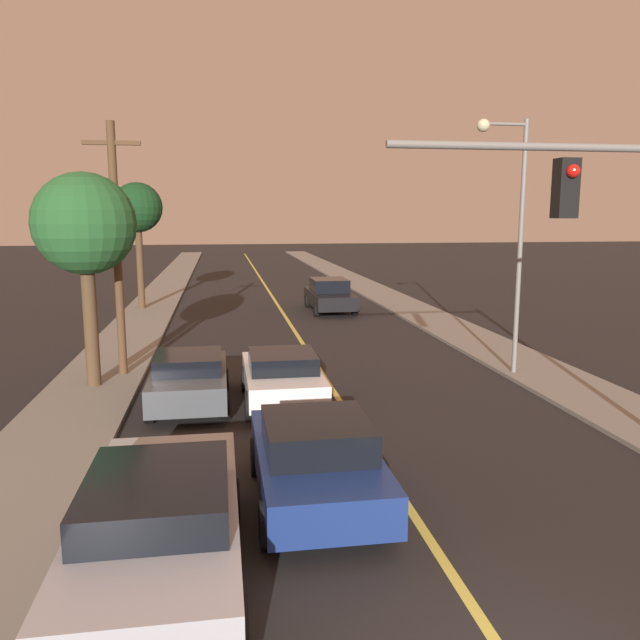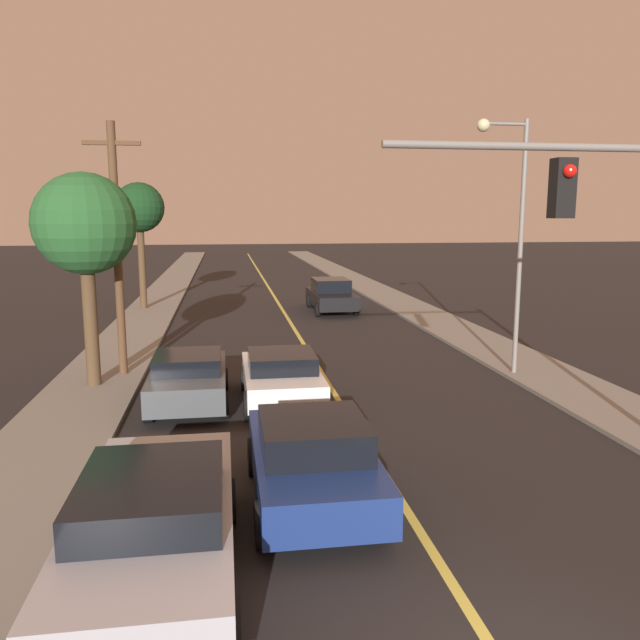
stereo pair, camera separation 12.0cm
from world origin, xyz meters
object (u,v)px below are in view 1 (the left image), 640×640
object	(u,v)px
car_near_lane_front	(316,459)
car_far_oncoming	(330,295)
car_near_lane_second	(282,376)
tree_left_near	(137,209)
streetlamp_right	(511,215)
tree_left_far	(85,226)
car_outer_lane_second	(189,378)
car_outer_lane_front	(160,525)
utility_pole_left	(117,246)

from	to	relation	value
car_near_lane_front	car_far_oncoming	world-z (taller)	car_far_oncoming
car_near_lane_second	car_near_lane_front	bearing A→B (deg)	-90.00
car_near_lane_front	car_far_oncoming	xyz separation A→B (m)	(3.88, 20.86, 0.04)
tree_left_near	streetlamp_right	bearing A→B (deg)	-51.08
tree_left_near	tree_left_far	bearing A→B (deg)	-88.26
tree_left_far	car_near_lane_front	bearing A→B (deg)	-57.34
car_near_lane_second	car_outer_lane_second	distance (m)	2.34
streetlamp_right	car_outer_lane_front	bearing A→B (deg)	-134.28
car_far_oncoming	tree_left_far	xyz separation A→B (m)	(-8.92, -13.00, 3.67)
streetlamp_right	tree_left_near	xyz separation A→B (m)	(-12.31, 15.24, 0.29)
car_far_oncoming	car_near_lane_front	bearing A→B (deg)	79.47
car_near_lane_front	car_near_lane_second	bearing A→B (deg)	90.00
utility_pole_left	car_outer_lane_front	bearing A→B (deg)	-79.28
utility_pole_left	car_near_lane_second	bearing A→B (deg)	-36.63
car_near_lane_front	tree_left_far	xyz separation A→B (m)	(-5.04, 7.86, 3.71)
car_outer_lane_front	tree_left_far	distance (m)	10.86
streetlamp_right	car_far_oncoming	bearing A→B (deg)	102.32
car_near_lane_second	car_outer_lane_front	size ratio (longest dim) A/B	0.80
car_near_lane_front	tree_left_far	bearing A→B (deg)	122.66
car_outer_lane_second	car_outer_lane_front	bearing A→B (deg)	-90.00
car_outer_lane_front	car_outer_lane_second	xyz separation A→B (m)	(0.00, 7.91, -0.12)
car_outer_lane_second	car_far_oncoming	world-z (taller)	car_far_oncoming
car_near_lane_front	car_near_lane_second	distance (m)	5.74
car_far_oncoming	tree_left_far	bearing A→B (deg)	55.55
car_near_lane_front	tree_left_near	size ratio (longest dim) A/B	0.67
utility_pole_left	tree_left_near	world-z (taller)	utility_pole_left
car_far_oncoming	utility_pole_left	bearing A→B (deg)	54.92
car_near_lane_front	car_outer_lane_front	distance (m)	3.07
car_near_lane_second	car_far_oncoming	world-z (taller)	car_far_oncoming
car_far_oncoming	streetlamp_right	distance (m)	14.34
utility_pole_left	car_near_lane_front	bearing A→B (deg)	-63.90
tree_left_near	car_outer_lane_front	bearing A→B (deg)	-82.71
car_near_lane_front	utility_pole_left	world-z (taller)	utility_pole_left
car_near_lane_front	tree_left_near	world-z (taller)	tree_left_near
car_far_oncoming	tree_left_far	distance (m)	16.19
car_near_lane_second	utility_pole_left	size ratio (longest dim) A/B	0.55
car_near_lane_front	tree_left_far	distance (m)	10.05
car_outer_lane_second	tree_left_far	xyz separation A→B (m)	(-2.70, 1.95, 3.78)
car_outer_lane_front	utility_pole_left	distance (m)	11.64
car_far_oncoming	tree_left_near	world-z (taller)	tree_left_near
streetlamp_right	tree_left_near	distance (m)	19.60
car_near_lane_front	streetlamp_right	bearing A→B (deg)	47.32
car_near_lane_second	car_outer_lane_second	size ratio (longest dim) A/B	0.99
car_near_lane_second	utility_pole_left	xyz separation A→B (m)	(-4.43, 3.29, 3.19)
car_near_lane_front	car_outer_lane_front	size ratio (longest dim) A/B	0.84
car_near_lane_front	car_far_oncoming	size ratio (longest dim) A/B	0.84
car_outer_lane_front	car_far_oncoming	size ratio (longest dim) A/B	1.00
streetlamp_right	tree_left_far	size ratio (longest dim) A/B	1.26
car_near_lane_front	tree_left_near	bearing A→B (deg)	103.63
streetlamp_right	utility_pole_left	distance (m)	11.40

